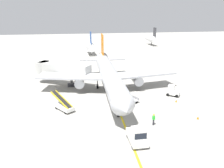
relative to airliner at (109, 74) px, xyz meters
The scene contains 13 objects.
ground_plane 13.53m from the airliner, 94.20° to the right, with size 300.00×300.00×0.00m, color #9E9B93.
taxi_line_yellow 8.75m from the airliner, 90.22° to the right, with size 0.30×80.00×0.01m, color yellow.
airliner is the anchor object (origin of this frame).
jet_bridge 11.62m from the airliner, 148.86° to the left, with size 12.08×9.14×4.85m.
pushback_tug 19.54m from the airliner, 90.04° to the right, with size 1.95×3.63×2.20m.
baggage_tug_near_wing 12.70m from the airliner, 25.02° to the right, with size 2.69×2.49×2.10m.
belt_loader_forward_hold 12.17m from the airliner, 137.93° to the right, with size 3.82×4.85×2.59m.
baggage_cart_loaded 7.71m from the airliner, 68.16° to the right, with size 2.77×3.64×0.94m.
ground_crew_marshaller 16.08m from the airliner, 77.11° to the right, with size 0.36×0.24×1.70m.
safety_cone_nose_left 18.72m from the airliner, 54.58° to the right, with size 0.36×0.36×0.44m, color orange.
safety_cone_nose_right 13.84m from the airliner, 38.09° to the right, with size 0.36×0.36×0.44m, color orange.
distant_aircraft_far_left 42.47m from the airliner, 89.52° to the left, with size 3.00×10.10×8.80m.
distant_aircraft_mid_left 70.73m from the airliner, 62.33° to the left, with size 3.00×10.10×8.80m.
Camera 1 is at (-6.38, -28.18, 14.81)m, focal length 35.01 mm.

